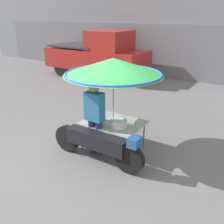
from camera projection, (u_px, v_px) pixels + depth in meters
ground_plane at (82, 160)px, 5.14m from camera, size 36.00×36.00×0.00m
shopfront_building at (203, 37)px, 11.35m from camera, size 28.00×2.06×3.69m
vendor_motorcycle_cart at (112, 79)px, 5.00m from camera, size 2.11×2.02×1.99m
vendor_person at (95, 115)px, 5.07m from camera, size 0.38×0.22×1.58m
pickup_truck at (98, 55)px, 11.59m from camera, size 4.84×1.92×2.14m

